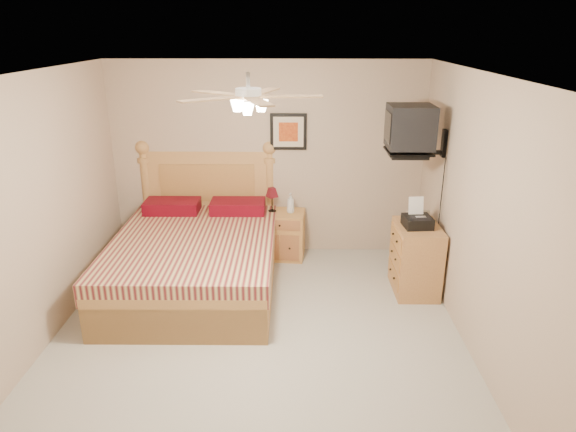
{
  "coord_description": "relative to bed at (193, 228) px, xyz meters",
  "views": [
    {
      "loc": [
        0.37,
        -4.2,
        2.86
      ],
      "look_at": [
        0.29,
        0.9,
        0.98
      ],
      "focal_mm": 32.0,
      "sensor_mm": 36.0,
      "label": 1
    }
  ],
  "objects": [
    {
      "name": "bed",
      "position": [
        0.0,
        0.0,
        0.0
      ],
      "size": [
        1.79,
        2.34,
        1.5
      ],
      "primitive_type": null,
      "rotation": [
        0.0,
        0.0,
        0.01
      ],
      "color": "#B88849",
      "rests_on": "ground"
    },
    {
      "name": "magazine_lower",
      "position": [
        2.48,
        0.25,
        0.06
      ],
      "size": [
        0.26,
        0.32,
        0.03
      ],
      "primitive_type": "imported",
      "rotation": [
        0.0,
        0.0,
        0.11
      ],
      "color": "beige",
      "rests_on": "dresser"
    },
    {
      "name": "wall_back",
      "position": [
        0.78,
        1.13,
        0.5
      ],
      "size": [
        4.0,
        0.04,
        2.5
      ],
      "primitive_type": "cube",
      "color": "tan",
      "rests_on": "ground"
    },
    {
      "name": "lotion_bottle",
      "position": [
        1.09,
        0.88,
        -0.0
      ],
      "size": [
        0.13,
        0.13,
        0.26
      ],
      "primitive_type": "imported",
      "rotation": [
        0.0,
        0.0,
        -0.43
      ],
      "color": "silver",
      "rests_on": "nightstand"
    },
    {
      "name": "ceiling_fan",
      "position": [
        0.78,
        -1.32,
        1.61
      ],
      "size": [
        1.14,
        1.14,
        0.28
      ],
      "primitive_type": null,
      "color": "white",
      "rests_on": "ceiling"
    },
    {
      "name": "table_lamp",
      "position": [
        0.85,
        0.91,
        0.03
      ],
      "size": [
        0.21,
        0.21,
        0.32
      ],
      "primitive_type": null,
      "rotation": [
        0.0,
        0.0,
        -0.23
      ],
      "color": "#590E17",
      "rests_on": "nightstand"
    },
    {
      "name": "nightstand",
      "position": [
        0.97,
        0.88,
        -0.44
      ],
      "size": [
        0.61,
        0.48,
        0.62
      ],
      "primitive_type": "cube",
      "rotation": [
        0.0,
        0.0,
        -0.09
      ],
      "color": "#B5743D",
      "rests_on": "ground"
    },
    {
      "name": "ceiling",
      "position": [
        0.78,
        -1.12,
        1.75
      ],
      "size": [
        4.0,
        4.5,
        0.04
      ],
      "primitive_type": "cube",
      "color": "white",
      "rests_on": "ground"
    },
    {
      "name": "wall_front",
      "position": [
        0.78,
        -3.37,
        0.5
      ],
      "size": [
        4.0,
        0.04,
        2.5
      ],
      "primitive_type": "cube",
      "color": "tan",
      "rests_on": "ground"
    },
    {
      "name": "magazine_upper",
      "position": [
        2.49,
        0.27,
        0.08
      ],
      "size": [
        0.28,
        0.33,
        0.02
      ],
      "primitive_type": "imported",
      "rotation": [
        0.0,
        0.0,
        -0.26
      ],
      "color": "gray",
      "rests_on": "magazine_lower"
    },
    {
      "name": "framed_picture",
      "position": [
        1.05,
        1.11,
        0.87
      ],
      "size": [
        0.46,
        0.04,
        0.46
      ],
      "primitive_type": "cube",
      "color": "black",
      "rests_on": "wall_back"
    },
    {
      "name": "wall_left",
      "position": [
        -1.22,
        -1.12,
        0.5
      ],
      "size": [
        0.04,
        4.5,
        2.5
      ],
      "primitive_type": "cube",
      "color": "tan",
      "rests_on": "ground"
    },
    {
      "name": "wall_right",
      "position": [
        2.78,
        -1.12,
        0.5
      ],
      "size": [
        0.04,
        4.5,
        2.5
      ],
      "primitive_type": "cube",
      "color": "tan",
      "rests_on": "ground"
    },
    {
      "name": "wall_tv",
      "position": [
        2.53,
        0.22,
        1.06
      ],
      "size": [
        0.56,
        0.46,
        0.58
      ],
      "primitive_type": null,
      "color": "black",
      "rests_on": "wall_right"
    },
    {
      "name": "floor",
      "position": [
        0.78,
        -1.12,
        -0.75
      ],
      "size": [
        4.5,
        4.5,
        0.0
      ],
      "primitive_type": "plane",
      "color": "#A39F93",
      "rests_on": "ground"
    },
    {
      "name": "fax_machine",
      "position": [
        2.49,
        -0.04,
        0.2
      ],
      "size": [
        0.32,
        0.34,
        0.31
      ],
      "primitive_type": null,
      "rotation": [
        0.0,
        0.0,
        0.09
      ],
      "color": "black",
      "rests_on": "dresser"
    },
    {
      "name": "dresser",
      "position": [
        2.51,
        -0.02,
        -0.36
      ],
      "size": [
        0.47,
        0.68,
        0.79
      ],
      "primitive_type": "cube",
      "rotation": [
        0.0,
        0.0,
        0.01
      ],
      "color": "#9D643A",
      "rests_on": "ground"
    }
  ]
}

